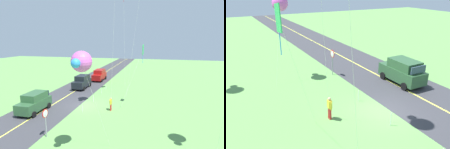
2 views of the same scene
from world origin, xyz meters
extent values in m
cube|color=#60994C|center=(0.00, 0.00, -0.05)|extent=(120.00, 120.00, 0.10)
cube|color=#38383D|center=(0.00, -4.00, 0.00)|extent=(120.00, 7.00, 0.00)
cube|color=#E5E04C|center=(0.00, -4.00, 0.01)|extent=(120.00, 0.16, 0.00)
cube|color=#2D5633|center=(3.34, -4.77, 0.89)|extent=(4.40, 1.90, 1.10)
cube|color=#2D5633|center=(3.09, -4.77, 1.84)|extent=(2.73, 1.75, 0.80)
cube|color=#334756|center=(4.18, -4.77, 1.84)|extent=(0.10, 1.62, 0.64)
cube|color=#334756|center=(1.47, -4.77, 1.84)|extent=(0.10, 1.62, 0.60)
cylinder|color=black|center=(4.77, -3.82, 0.34)|extent=(0.68, 0.22, 0.68)
cylinder|color=black|center=(4.77, -5.72, 0.34)|extent=(0.68, 0.22, 0.68)
cylinder|color=black|center=(1.91, -3.82, 0.34)|extent=(0.68, 0.22, 0.68)
cylinder|color=black|center=(1.91, -5.72, 0.34)|extent=(0.68, 0.22, 0.68)
cylinder|color=gray|center=(8.09, -0.10, 1.05)|extent=(0.08, 0.08, 2.10)
cylinder|color=red|center=(8.09, -0.10, 2.18)|extent=(0.76, 0.04, 0.76)
cylinder|color=white|center=(8.09, -0.07, 2.18)|extent=(0.62, 0.01, 0.62)
cylinder|color=red|center=(0.74, 3.79, 0.41)|extent=(0.16, 0.16, 0.82)
cylinder|color=red|center=(0.92, 3.79, 0.41)|extent=(0.16, 0.16, 0.82)
cube|color=yellow|center=(0.83, 3.79, 1.10)|extent=(0.36, 0.22, 0.56)
cylinder|color=yellow|center=(0.59, 3.79, 1.05)|extent=(0.10, 0.10, 0.52)
cylinder|color=yellow|center=(1.07, 3.79, 1.05)|extent=(0.10, 0.10, 0.52)
sphere|color=#D8AD84|center=(0.83, 3.79, 1.49)|extent=(0.22, 0.22, 0.22)
cylinder|color=silver|center=(1.03, 4.09, 7.12)|extent=(0.41, 0.62, 14.25)
cylinder|color=silver|center=(9.00, 4.85, 3.45)|extent=(1.86, 1.44, 6.91)
sphere|color=#D859BF|center=(9.92, 4.14, 6.91)|extent=(1.40, 1.40, 1.40)
sphere|color=#2D8CE5|center=(10.82, 4.14, 6.91)|extent=(0.60, 0.60, 0.60)
cylinder|color=silver|center=(-0.31, 6.02, 3.57)|extent=(2.25, 2.42, 7.14)
cube|color=green|center=(-1.42, 7.22, 7.14)|extent=(1.02, 0.08, 1.29)
cylinder|color=#2D8CE5|center=(-1.42, 7.22, 6.24)|extent=(0.04, 0.04, 1.40)
cylinder|color=silver|center=(-1.72, 0.70, 0.45)|extent=(0.05, 0.05, 0.90)
cylinder|color=silver|center=(2.07, 0.70, 0.45)|extent=(0.05, 0.05, 0.90)
camera|label=1|loc=(21.00, 8.89, 8.31)|focal=29.57mm
camera|label=2|loc=(-11.42, 9.70, 8.46)|focal=37.38mm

